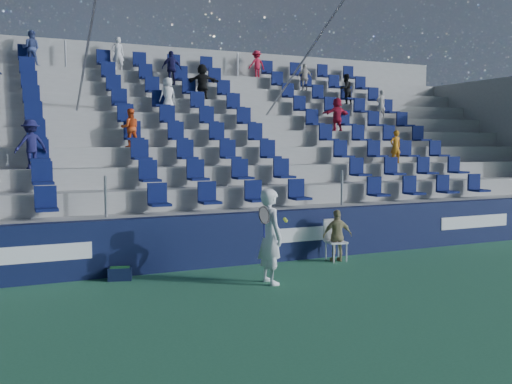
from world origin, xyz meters
TOP-DOWN VIEW (x-y plane):
  - ground at (0.00, 0.00)m, footprint 70.00×70.00m
  - sponsor_wall at (0.00, 3.15)m, footprint 24.00×0.32m
  - grandstand at (-0.00, 8.24)m, footprint 24.00×8.17m
  - tennis_player at (-0.21, 1.21)m, footprint 0.69×0.71m
  - line_judge_chair at (2.18, 2.65)m, footprint 0.49×0.50m
  - line_judge at (2.18, 2.50)m, footprint 0.77×0.44m
  - ball_bin at (-2.89, 2.75)m, footprint 0.53×0.42m

SIDE VIEW (x-z plane):
  - ground at x=0.00m, z-range 0.00..0.00m
  - ball_bin at x=-2.89m, z-range 0.01..0.28m
  - line_judge_chair at x=2.18m, z-range 0.07..1.06m
  - sponsor_wall at x=0.00m, z-range 0.00..1.20m
  - line_judge at x=2.18m, z-range 0.00..1.23m
  - tennis_player at x=-0.21m, z-range 0.00..1.91m
  - grandstand at x=0.00m, z-range -1.18..5.45m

